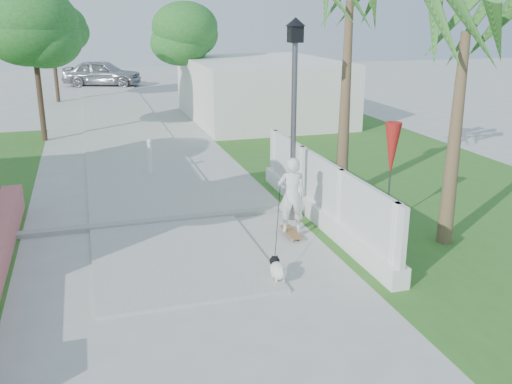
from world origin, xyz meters
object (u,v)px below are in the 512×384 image
object	(u,v)px
bollard	(150,156)
skateboarder	(281,214)
parked_car	(102,73)
patio_umbrella	(392,151)
street_lamp	(294,113)
dog	(278,269)

from	to	relation	value
bollard	skateboarder	bearing A→B (deg)	-73.47
parked_car	bollard	bearing A→B (deg)	-158.37
bollard	parked_car	world-z (taller)	parked_car
bollard	patio_umbrella	bearing A→B (deg)	-50.09
bollard	street_lamp	bearing A→B (deg)	-59.04
bollard	dog	bearing A→B (deg)	-79.98
bollard	patio_umbrella	distance (m)	7.25
patio_umbrella	parked_car	world-z (taller)	patio_umbrella
bollard	dog	xyz separation A→B (m)	(1.33, -7.51, -0.35)
street_lamp	parked_car	size ratio (longest dim) A/B	0.91
bollard	patio_umbrella	xyz separation A→B (m)	(4.60, -5.50, 1.10)
street_lamp	bollard	distance (m)	5.56
patio_umbrella	parked_car	distance (m)	28.26
street_lamp	patio_umbrella	world-z (taller)	street_lamp
street_lamp	skateboarder	bearing A→B (deg)	-116.67
bollard	patio_umbrella	size ratio (longest dim) A/B	0.47
patio_umbrella	skateboarder	world-z (taller)	patio_umbrella
street_lamp	bollard	size ratio (longest dim) A/B	4.07
skateboarder	parked_car	bearing A→B (deg)	-71.66
street_lamp	patio_umbrella	size ratio (longest dim) A/B	1.93
patio_umbrella	skateboarder	xyz separation A→B (m)	(-2.76, -0.71, -0.92)
parked_car	patio_umbrella	bearing A→B (deg)	-149.21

